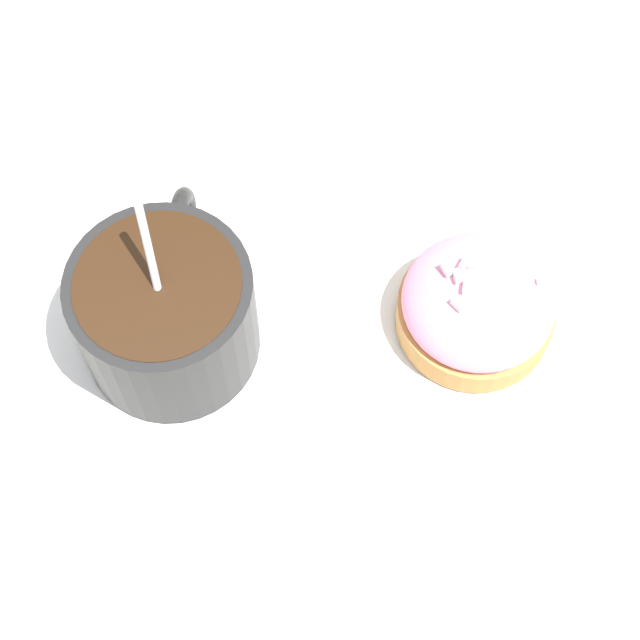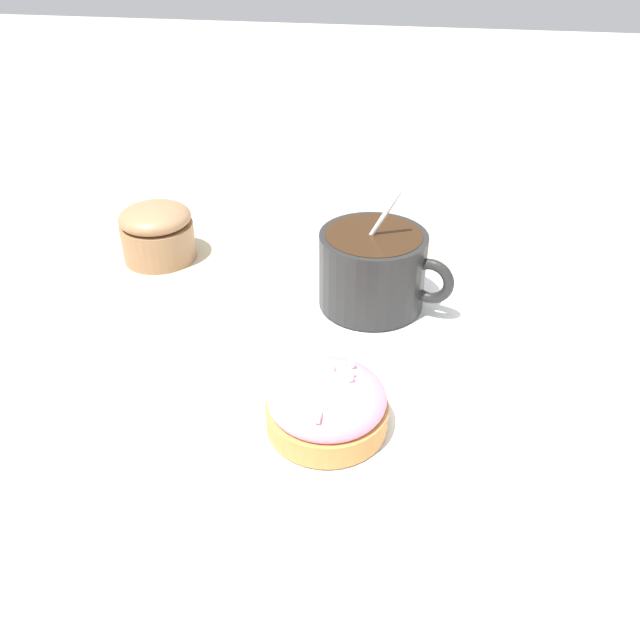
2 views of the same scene
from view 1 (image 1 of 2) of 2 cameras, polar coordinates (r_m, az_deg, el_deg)
ground_plane at (r=0.56m, az=0.35°, el=-1.33°), size 3.00×3.00×0.00m
paper_napkin at (r=0.56m, az=0.35°, el=-1.26°), size 0.34×0.32×0.00m
coffee_cup at (r=0.53m, az=-8.24°, el=0.55°), size 0.09×0.11×0.11m
frosted_pastry at (r=0.55m, az=8.32°, el=0.95°), size 0.08×0.08×0.04m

